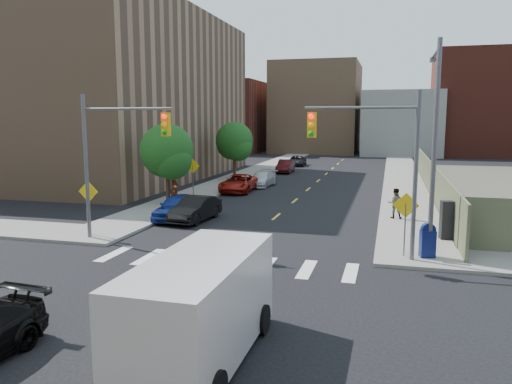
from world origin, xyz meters
The scene contains 29 objects.
ground centered at (0.00, 0.00, 0.00)m, with size 160.00×160.00×0.00m, color black.
sidewalk_nw centered at (-7.75, 41.50, 0.07)m, with size 3.50×73.00×0.15m, color gray.
sidewalk_ne centered at (7.75, 41.50, 0.07)m, with size 3.50×73.00×0.15m, color gray.
fence_north centered at (9.60, 28.00, 1.25)m, with size 0.12×44.00×2.50m, color #616A4A.
building_nw centered at (-22.00, 30.00, 8.00)m, with size 22.00×30.00×16.00m, color #8C6B4C.
bg_bldg_west centered at (-22.00, 70.00, 6.00)m, with size 14.00×18.00×12.00m, color #592319.
bg_bldg_midwest centered at (-6.00, 72.00, 7.50)m, with size 14.00×16.00×15.00m, color #8C6B4C.
bg_bldg_center centered at (8.00, 70.00, 5.00)m, with size 12.00×16.00×10.00m, color gray.
bg_bldg_east centered at (22.00, 72.00, 8.00)m, with size 18.00×18.00×16.00m, color #592319.
signal_nw centered at (-5.98, 6.00, 4.53)m, with size 4.59×0.30×7.00m.
signal_ne centered at (5.98, 6.00, 4.53)m, with size 4.59×0.30×7.00m.
streetlight_ne centered at (8.20, 6.90, 5.22)m, with size 0.25×3.70×9.00m.
warn_sign_nw centered at (-7.80, 6.50, 1.99)m, with size 1.06×0.06×2.83m.
warn_sign_ne centered at (7.20, 6.50, 1.99)m, with size 1.06×0.06×2.83m.
warn_sign_midwest centered at (-7.80, 20.00, 1.99)m, with size 1.06×0.06×2.83m.
tree_west_near centered at (-8.00, 16.05, 3.48)m, with size 3.66×3.64×5.52m.
tree_west_far centered at (-8.00, 31.05, 3.48)m, with size 3.66×3.64×5.52m.
parked_car_blue centered at (-5.38, 11.74, 0.75)m, with size 1.77×4.39×1.50m, color navy.
parked_car_black centered at (-4.20, 11.51, 0.71)m, with size 1.49×4.29×1.41m, color black.
parked_car_red centered at (-5.18, 23.10, 0.70)m, with size 2.31×5.02×1.39m, color maroon.
parked_car_silver centered at (-4.20, 26.80, 0.64)m, with size 1.78×4.38×1.27m, color #B8BBC1.
parked_car_white centered at (-4.56, 29.37, 0.65)m, with size 1.54×3.82×1.30m, color silver.
parked_car_maroon centered at (-4.43, 38.04, 0.70)m, with size 1.48×4.24×1.40m, color #390B0C.
parked_car_grey centered at (-4.71, 46.17, 0.61)m, with size 2.03×4.40×1.22m, color #222127.
cargo_van centered at (2.18, -3.79, 1.38)m, with size 2.43×5.75×2.62m.
mailbox centered at (8.13, 6.56, 0.85)m, with size 0.68×0.57×1.45m.
payphone centered at (9.20, 10.10, 1.07)m, with size 0.55×0.45×1.85m, color black.
pedestrian_west centered at (-7.51, 16.02, 1.13)m, with size 0.72×0.47×1.97m, color gray.
pedestrian_east centered at (6.87, 14.65, 1.02)m, with size 0.84×0.66×1.74m, color gray.
Camera 1 is at (6.50, -14.76, 5.89)m, focal length 35.00 mm.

